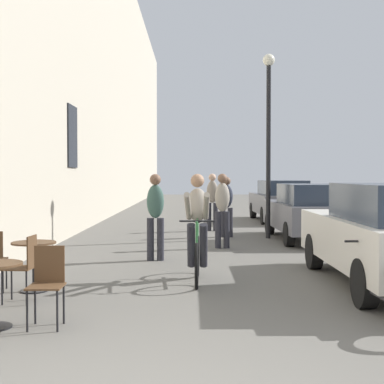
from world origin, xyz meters
TOP-DOWN VIEW (x-y plane):
  - building_facade_left at (-3.45, 14.00)m, footprint 0.54×68.00m
  - cafe_chair_near_toward_wall at (-1.52, 2.49)m, footprint 0.39×0.39m
  - cafe_table_mid at (-2.20, 4.31)m, footprint 0.64×0.64m
  - cafe_chair_mid_toward_wall at (-2.12, 3.61)m, footprint 0.40×0.40m
  - cyclist_on_bicycle at (0.19, 5.17)m, footprint 0.52×1.76m
  - pedestrian_near at (-0.62, 7.20)m, footprint 0.35×0.25m
  - pedestrian_mid at (0.80, 9.03)m, footprint 0.36×0.27m
  - pedestrian_far at (1.05, 11.30)m, footprint 0.38×0.30m
  - pedestrian_furthest at (0.72, 12.94)m, footprint 0.37×0.28m
  - street_lamp at (2.14, 11.01)m, footprint 0.32×0.32m
  - parked_car_second at (3.14, 10.54)m, footprint 1.83×4.15m
  - parked_car_third at (3.33, 16.38)m, footprint 1.87×4.26m

SIDE VIEW (x-z plane):
  - cafe_chair_near_toward_wall at x=-1.52m, z-range 0.07..0.96m
  - cafe_chair_mid_toward_wall at x=-2.12m, z-range 0.07..0.96m
  - cafe_table_mid at x=-2.20m, z-range 0.16..0.88m
  - parked_car_second at x=3.14m, z-range 0.03..1.49m
  - parked_car_third at x=3.33m, z-range 0.03..1.53m
  - cyclist_on_bicycle at x=0.19m, z-range -0.06..1.68m
  - pedestrian_far at x=1.05m, z-range 0.10..1.74m
  - pedestrian_near at x=-0.62m, z-range 0.11..1.82m
  - pedestrian_mid at x=0.80m, z-range 0.11..1.84m
  - pedestrian_furthest at x=0.72m, z-range 0.11..1.84m
  - street_lamp at x=2.14m, z-range 0.66..5.56m
  - building_facade_left at x=-3.45m, z-range 0.00..12.21m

